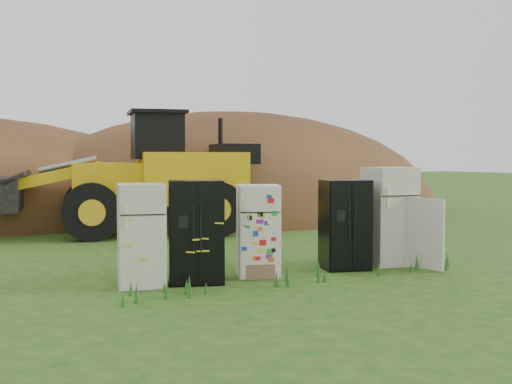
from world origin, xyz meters
The scene contains 8 objects.
ground centered at (0.00, 0.00, 0.00)m, with size 120.00×120.00×0.00m, color #1B4E15.
fridge_leftmost centered at (-2.51, 0.03, 0.82)m, with size 0.72×0.69×1.63m, color beige, non-canonical shape.
fridge_black_side centered at (-1.61, -0.03, 0.84)m, with size 0.87×0.69×1.67m, color black, non-canonical shape.
fridge_sticker centered at (-0.46, 0.00, 0.79)m, with size 0.70×0.65×1.58m, color white, non-canonical shape.
fridge_black_right centered at (1.30, -0.04, 0.82)m, with size 0.82×0.68×1.63m, color black, non-canonical shape.
fridge_open_door centered at (2.35, 0.01, 0.93)m, with size 0.84×0.78×1.86m, color beige, non-canonical shape.
wheel_loader centered at (-0.91, 6.85, 1.64)m, with size 6.77×2.74×3.27m, color #E7A80F, non-canonical shape.
dirt_mound_right centered at (4.31, 11.45, 0.00)m, with size 16.05×11.77×7.37m, color #452716.
Camera 1 is at (-5.37, -9.77, 2.06)m, focal length 45.00 mm.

